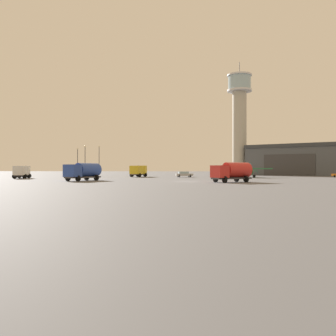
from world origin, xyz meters
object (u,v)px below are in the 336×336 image
car_silver (184,174)px  light_post_east (99,158)px  control_tower (239,115)px  truck_fuel_tanker_blue (83,171)px  truck_box_yellow (138,170)px  truck_fuel_tanker_red (232,171)px  truck_flatbed_black (71,172)px  truck_box_white (22,171)px  airplane_green (249,171)px  light_post_west (85,158)px  light_post_north (78,159)px

car_silver → light_post_east: bearing=124.3°
control_tower → truck_fuel_tanker_blue: bearing=-120.1°
truck_box_yellow → truck_fuel_tanker_blue: 28.65m
control_tower → light_post_east: control_tower is taller
truck_fuel_tanker_red → truck_flatbed_black: bearing=-74.9°
truck_box_white → truck_fuel_tanker_red: bearing=-125.9°
light_post_east → truck_flatbed_black: bearing=-91.5°
light_post_east → control_tower: bearing=9.0°
car_silver → truck_box_white: bearing=-173.1°
airplane_green → truck_box_white: bearing=105.6°
truck_fuel_tanker_red → light_post_west: 58.20m
airplane_green → truck_box_yellow: airplane_green is taller
control_tower → airplane_green: control_tower is taller
truck_box_yellow → truck_fuel_tanker_red: (19.87, -33.02, 0.06)m
truck_box_yellow → light_post_east: 27.40m
truck_fuel_tanker_blue → light_post_north: (-16.42, 45.72, 3.23)m
control_tower → light_post_west: control_tower is taller
truck_box_yellow → airplane_green: bearing=-84.0°
control_tower → truck_fuel_tanker_red: 64.91m
truck_box_white → car_silver: (33.84, 13.93, -0.81)m
airplane_green → light_post_north: light_post_north is taller
airplane_green → truck_fuel_tanker_red: size_ratio=1.62×
control_tower → light_post_north: size_ratio=4.40×
truck_box_yellow → light_post_west: 21.11m
airplane_green → truck_box_yellow: (-26.56, 3.64, 0.15)m
car_silver → airplane_green: bearing=-24.8°
airplane_green → car_silver: airplane_green is taller
truck_flatbed_black → truck_box_white: truck_flatbed_black is taller
control_tower → truck_box_yellow: 44.05m
airplane_green → truck_box_yellow: size_ratio=1.73×
truck_flatbed_black → light_post_west: size_ratio=0.79×
control_tower → truck_fuel_tanker_blue: control_tower is taller
car_silver → control_tower: bearing=45.3°
truck_flatbed_black → airplane_green: bearing=91.6°
light_post_west → light_post_east: (1.26, 10.23, 0.32)m
truck_fuel_tanker_red → light_post_west: light_post_west is taller
truck_flatbed_black → light_post_west: (-0.66, 13.32, 3.80)m
truck_flatbed_black → truck_fuel_tanker_red: 48.10m
light_post_west → light_post_east: light_post_east is taller
truck_box_yellow → truck_fuel_tanker_red: 38.53m
light_post_west → truck_flatbed_black: bearing=-87.2°
truck_box_white → truck_fuel_tanker_blue: 21.93m
truck_box_yellow → truck_box_white: bearing=137.7°
control_tower → light_post_west: size_ratio=4.23×
truck_box_yellow → light_post_east: (-15.94, 21.96, 3.81)m
truck_flatbed_black → truck_box_yellow: truck_box_yellow is taller
control_tower → truck_box_yellow: bearing=-134.3°
truck_fuel_tanker_blue → airplane_green: bearing=151.7°
airplane_green → light_post_east: bearing=61.4°
truck_fuel_tanker_red → light_post_east: light_post_east is taller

